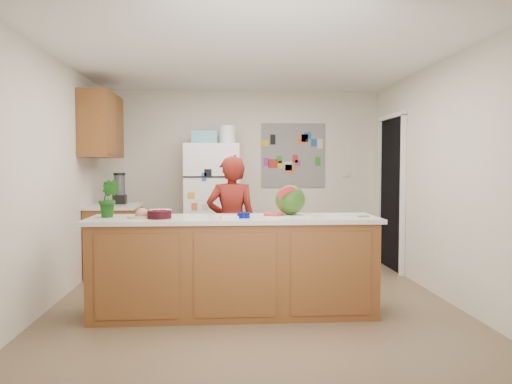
{
  "coord_description": "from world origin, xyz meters",
  "views": [
    {
      "loc": [
        -0.32,
        -5.13,
        1.4
      ],
      "look_at": [
        0.05,
        0.2,
        1.12
      ],
      "focal_mm": 35.0,
      "sensor_mm": 36.0,
      "label": 1
    }
  ],
  "objects": [
    {
      "name": "blender_appliance",
      "position": [
        -1.64,
        1.46,
        1.09
      ],
      "size": [
        0.14,
        0.14,
        0.38
      ],
      "primitive_type": "cylinder",
      "color": "black",
      "rests_on": "side_counter_top"
    },
    {
      "name": "potted_plant",
      "position": [
        -1.35,
        -0.45,
        1.1
      ],
      "size": [
        0.21,
        0.18,
        0.35
      ],
      "primitive_type": "imported",
      "rotation": [
        0.0,
        0.0,
        6.14
      ],
      "color": "#1D4915",
      "rests_on": "peninsula_top"
    },
    {
      "name": "floor",
      "position": [
        0.0,
        0.0,
        -0.01
      ],
      "size": [
        4.0,
        4.5,
        0.02
      ],
      "primitive_type": "cube",
      "color": "brown",
      "rests_on": "ground"
    },
    {
      "name": "watermelon_slice",
      "position": [
        0.17,
        -0.5,
        0.94
      ],
      "size": [
        0.18,
        0.18,
        0.02
      ],
      "primitive_type": "cylinder",
      "color": "#C91F46",
      "rests_on": "cutting_board"
    },
    {
      "name": "fridge_top_bin",
      "position": [
        -0.55,
        1.88,
        1.79
      ],
      "size": [
        0.35,
        0.28,
        0.18
      ],
      "primitive_type": "cube",
      "color": "#5999B2",
      "rests_on": "refrigerator"
    },
    {
      "name": "ceiling",
      "position": [
        0.0,
        0.0,
        2.51
      ],
      "size": [
        4.0,
        4.5,
        0.02
      ],
      "primitive_type": "cube",
      "color": "white",
      "rests_on": "wall_back"
    },
    {
      "name": "person",
      "position": [
        -0.21,
        0.3,
        0.75
      ],
      "size": [
        0.55,
        0.37,
        1.5
      ],
      "primitive_type": "imported",
      "rotation": [
        0.0,
        0.0,
        3.15
      ],
      "color": "#631610",
      "rests_on": "floor"
    },
    {
      "name": "doorway",
      "position": [
        1.99,
        1.45,
        1.02
      ],
      "size": [
        0.03,
        0.85,
        2.04
      ],
      "primitive_type": "cube",
      "color": "black",
      "rests_on": "ground"
    },
    {
      "name": "white_bowl",
      "position": [
        -0.9,
        -0.35,
        0.95
      ],
      "size": [
        0.27,
        0.27,
        0.06
      ],
      "primitive_type": "cylinder",
      "rotation": [
        0.0,
        0.0,
        -0.34
      ],
      "color": "silver",
      "rests_on": "peninsula_top"
    },
    {
      "name": "plate",
      "position": [
        -1.05,
        -0.5,
        0.93
      ],
      "size": [
        0.35,
        0.35,
        0.02
      ],
      "primitive_type": "cylinder",
      "rotation": [
        0.0,
        0.0,
        -0.44
      ],
      "color": "tan",
      "rests_on": "peninsula_top"
    },
    {
      "name": "cobalt_bowl",
      "position": [
        -0.12,
        -0.6,
        0.95
      ],
      "size": [
        0.13,
        0.13,
        0.05
      ],
      "primitive_type": "cylinder",
      "rotation": [
        0.0,
        0.0,
        -0.05
      ],
      "color": "#010866",
      "rests_on": "peninsula_top"
    },
    {
      "name": "upper_cabinets",
      "position": [
        -1.82,
        1.3,
        1.9
      ],
      "size": [
        0.35,
        1.0,
        0.8
      ],
      "primitive_type": "cube",
      "color": "brown",
      "rests_on": "wall_left"
    },
    {
      "name": "refrigerator",
      "position": [
        -0.45,
        1.88,
        0.85
      ],
      "size": [
        0.75,
        0.7,
        1.7
      ],
      "primitive_type": "cube",
      "color": "silver",
      "rests_on": "floor"
    },
    {
      "name": "cutting_board",
      "position": [
        0.28,
        -0.45,
        0.93
      ],
      "size": [
        0.48,
        0.39,
        0.01
      ],
      "primitive_type": "cube",
      "rotation": [
        0.0,
        0.0,
        0.16
      ],
      "color": "silver",
      "rests_on": "peninsula_top"
    },
    {
      "name": "wall_back",
      "position": [
        0.0,
        2.26,
        1.25
      ],
      "size": [
        4.0,
        0.02,
        2.5
      ],
      "primitive_type": "cube",
      "color": "beige",
      "rests_on": "ground"
    },
    {
      "name": "peninsula_base",
      "position": [
        -0.2,
        -0.5,
        0.44
      ],
      "size": [
        2.6,
        0.62,
        0.88
      ],
      "primitive_type": "cube",
      "color": "brown",
      "rests_on": "floor"
    },
    {
      "name": "photo_collage",
      "position": [
        0.75,
        2.24,
        1.55
      ],
      "size": [
        0.95,
        0.01,
        0.95
      ],
      "primitive_type": "cube",
      "color": "slate",
      "rests_on": "wall_back"
    },
    {
      "name": "paper_towel",
      "position": [
        -0.25,
        -0.58,
        0.93
      ],
      "size": [
        0.18,
        0.17,
        0.02
      ],
      "primitive_type": "cube",
      "rotation": [
        0.0,
        0.0,
        0.2
      ],
      "color": "silver",
      "rests_on": "peninsula_top"
    },
    {
      "name": "wall_right",
      "position": [
        2.01,
        0.0,
        1.25
      ],
      "size": [
        0.02,
        4.5,
        2.5
      ],
      "primitive_type": "cube",
      "color": "beige",
      "rests_on": "ground"
    },
    {
      "name": "keys",
      "position": [
        1.0,
        -0.59,
        0.93
      ],
      "size": [
        0.1,
        0.06,
        0.01
      ],
      "primitive_type": "cube",
      "rotation": [
        0.0,
        0.0,
        0.13
      ],
      "color": "gray",
      "rests_on": "peninsula_top"
    },
    {
      "name": "side_counter_top",
      "position": [
        -1.69,
        1.35,
        0.88
      ],
      "size": [
        0.64,
        0.84,
        0.04
      ],
      "primitive_type": "cube",
      "color": "silver",
      "rests_on": "side_counter_base"
    },
    {
      "name": "side_counter_base",
      "position": [
        -1.69,
        1.35,
        0.43
      ],
      "size": [
        0.6,
        0.8,
        0.86
      ],
      "primitive_type": "cube",
      "color": "brown",
      "rests_on": "floor"
    },
    {
      "name": "wall_left",
      "position": [
        -2.01,
        0.0,
        1.25
      ],
      "size": [
        0.02,
        4.5,
        2.5
      ],
      "primitive_type": "cube",
      "color": "beige",
      "rests_on": "ground"
    },
    {
      "name": "watermelon",
      "position": [
        0.34,
        -0.43,
        1.07
      ],
      "size": [
        0.28,
        0.28,
        0.28
      ],
      "primitive_type": "sphere",
      "color": "#265314",
      "rests_on": "cutting_board"
    },
    {
      "name": "cherry_bowl",
      "position": [
        -0.88,
        -0.58,
        0.96
      ],
      "size": [
        0.27,
        0.27,
        0.07
      ],
      "primitive_type": "cylinder",
      "rotation": [
        0.0,
        0.0,
        -0.33
      ],
      "color": "black",
      "rests_on": "peninsula_top"
    },
    {
      "name": "peninsula_top",
      "position": [
        -0.2,
        -0.5,
        0.9
      ],
      "size": [
        2.68,
        0.7,
        0.04
      ],
      "primitive_type": "cube",
      "color": "silver",
      "rests_on": "peninsula_base"
    }
  ]
}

